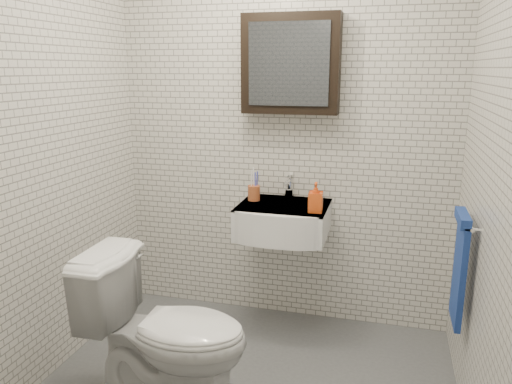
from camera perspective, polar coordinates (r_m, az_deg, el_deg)
room_shell at (r=2.28m, az=-1.96°, el=8.66°), size 2.22×2.02×2.51m
washbasin at (r=3.11m, az=3.00°, el=-3.29°), size 0.55×0.50×0.20m
faucet at (r=3.25m, az=3.77°, el=0.43°), size 0.06×0.20×0.15m
mirror_cabinet at (r=3.15m, az=3.99°, el=14.36°), size 0.60×0.15×0.60m
towel_rail at (r=2.72m, az=22.30°, el=-7.64°), size 0.09×0.30×0.58m
toothbrush_cup at (r=3.20m, az=-0.23°, el=-0.01°), size 0.08×0.08×0.21m
soap_bottle at (r=2.95m, az=6.83°, el=-0.60°), size 0.08×0.09×0.18m
toilet at (r=2.59m, az=-10.09°, el=-15.61°), size 0.81×0.47×0.82m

